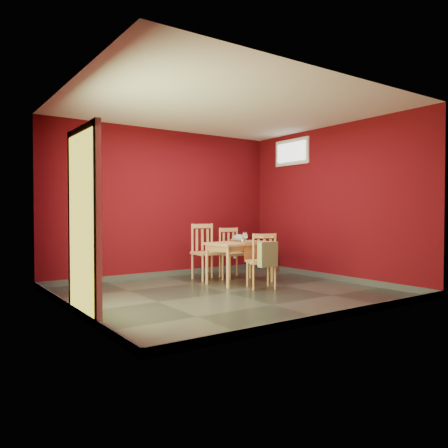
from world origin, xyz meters
TOP-DOWN VIEW (x-y plane):
  - ground at (0.00, 0.00)m, footprint 4.50×4.50m
  - room_shell at (0.00, 0.00)m, footprint 4.50×4.50m
  - doorway at (-2.23, -0.40)m, footprint 0.06×1.01m
  - window at (2.23, 1.00)m, footprint 0.05×0.90m
  - outlet_plate at (1.60, 1.99)m, footprint 0.08×0.02m
  - dining_table at (0.69, 0.62)m, footprint 1.15×0.74m
  - table_runner at (0.69, 0.52)m, footprint 0.34×0.62m
  - chair_far_left at (0.44, 1.28)m, footprint 0.49×0.49m
  - chair_far_right at (0.97, 1.22)m, footprint 0.46×0.46m
  - chair_near at (0.66, 0.01)m, footprint 0.53×0.53m
  - tote_bag at (0.61, -0.20)m, footprint 0.32×0.19m
  - cat at (0.71, 0.66)m, footprint 0.25×0.39m
  - picture_frame at (2.19, 1.56)m, footprint 0.18×0.41m

SIDE VIEW (x-z plane):
  - ground at x=0.00m, z-range 0.00..0.00m
  - room_shell at x=0.00m, z-range -2.20..2.30m
  - picture_frame at x=2.19m, z-range 0.00..0.40m
  - outlet_plate at x=1.60m, z-range 0.24..0.36m
  - chair_near at x=0.66m, z-range 0.01..0.87m
  - chair_far_right at x=0.97m, z-range 0.01..0.91m
  - chair_far_left at x=0.44m, z-range 0.01..0.99m
  - tote_bag at x=0.61m, z-range 0.33..0.78m
  - dining_table at x=0.69m, z-range 0.26..0.95m
  - table_runner at x=0.69m, z-range 0.49..0.79m
  - cat at x=0.71m, z-range 0.69..0.87m
  - doorway at x=-2.23m, z-range 0.06..2.19m
  - window at x=2.23m, z-range 2.10..2.60m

